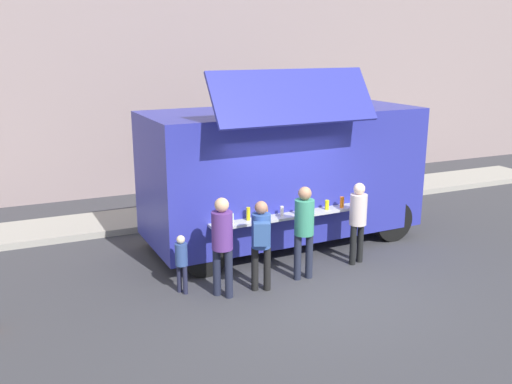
# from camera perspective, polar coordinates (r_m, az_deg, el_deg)

# --- Properties ---
(ground_plane) EXTENTS (60.00, 60.00, 0.00)m
(ground_plane) POSITION_cam_1_polar(r_m,az_deg,el_deg) (10.03, 6.41, -9.92)
(ground_plane) COLOR #38383D
(curb_strip) EXTENTS (28.00, 1.60, 0.15)m
(curb_strip) POSITION_cam_1_polar(r_m,az_deg,el_deg) (13.64, -17.69, -3.40)
(curb_strip) COLOR #9E998E
(curb_strip) RESTS_ON ground
(food_truck_main) EXTENTS (5.88, 3.14, 3.76)m
(food_truck_main) POSITION_cam_1_polar(r_m,az_deg,el_deg) (11.86, 2.82, 2.13)
(food_truck_main) COLOR #2B309A
(food_truck_main) RESTS_ON ground
(trash_bin) EXTENTS (0.60, 0.60, 1.02)m
(trash_bin) POSITION_cam_1_polar(r_m,az_deg,el_deg) (15.81, 10.48, 1.17)
(trash_bin) COLOR #2C6537
(trash_bin) RESTS_ON ground
(customer_front_ordering) EXTENTS (0.37, 0.36, 1.75)m
(customer_front_ordering) POSITION_cam_1_polar(r_m,az_deg,el_deg) (10.10, 4.94, -3.34)
(customer_front_ordering) COLOR #1F2436
(customer_front_ordering) RESTS_ON ground
(customer_mid_with_backpack) EXTENTS (0.42, 0.53, 1.62)m
(customer_mid_with_backpack) POSITION_cam_1_polar(r_m,az_deg,el_deg) (9.57, 0.53, -4.63)
(customer_mid_with_backpack) COLOR black
(customer_mid_with_backpack) RESTS_ON ground
(customer_rear_waiting) EXTENTS (0.36, 0.36, 1.75)m
(customer_rear_waiting) POSITION_cam_1_polar(r_m,az_deg,el_deg) (9.38, -3.47, -4.75)
(customer_rear_waiting) COLOR #1D2135
(customer_rear_waiting) RESTS_ON ground
(customer_extra_browsing) EXTENTS (0.33, 0.33, 1.63)m
(customer_extra_browsing) POSITION_cam_1_polar(r_m,az_deg,el_deg) (10.98, 10.38, -2.42)
(customer_extra_browsing) COLOR black
(customer_extra_browsing) RESTS_ON ground
(child_near_queue) EXTENTS (0.21, 0.21, 1.05)m
(child_near_queue) POSITION_cam_1_polar(r_m,az_deg,el_deg) (9.71, -7.62, -6.79)
(child_near_queue) COLOR #20213A
(child_near_queue) RESTS_ON ground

